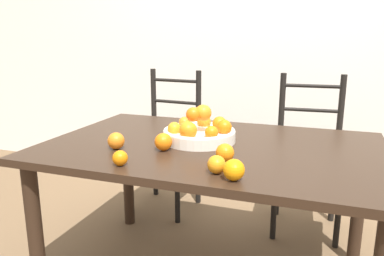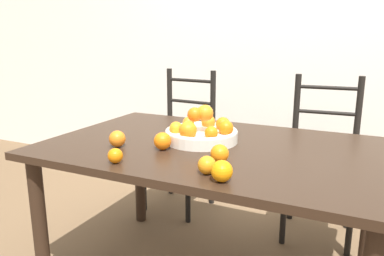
{
  "view_description": "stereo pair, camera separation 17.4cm",
  "coord_description": "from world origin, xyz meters",
  "px_view_note": "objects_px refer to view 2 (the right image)",
  "views": [
    {
      "loc": [
        0.49,
        -1.67,
        1.25
      ],
      "look_at": [
        -0.08,
        -0.08,
        0.85
      ],
      "focal_mm": 35.0,
      "sensor_mm": 36.0,
      "label": 1
    },
    {
      "loc": [
        0.65,
        -1.6,
        1.25
      ],
      "look_at": [
        -0.08,
        -0.08,
        0.85
      ],
      "focal_mm": 35.0,
      "sensor_mm": 36.0,
      "label": 2
    }
  ],
  "objects_px": {
    "orange_loose_0": "(163,141)",
    "orange_loose_5": "(115,156)",
    "orange_loose_2": "(222,171)",
    "chair_right": "(321,164)",
    "fruit_bowl": "(202,132)",
    "chair_left": "(181,145)",
    "orange_loose_3": "(207,165)",
    "orange_loose_1": "(117,139)",
    "orange_loose_4": "(220,154)"
  },
  "relations": [
    {
      "from": "orange_loose_4",
      "to": "chair_left",
      "type": "height_order",
      "value": "chair_left"
    },
    {
      "from": "orange_loose_5",
      "to": "chair_right",
      "type": "relative_size",
      "value": 0.06
    },
    {
      "from": "orange_loose_1",
      "to": "orange_loose_5",
      "type": "height_order",
      "value": "orange_loose_1"
    },
    {
      "from": "orange_loose_3",
      "to": "chair_left",
      "type": "xyz_separation_m",
      "value": [
        -0.7,
        1.17,
        -0.32
      ]
    },
    {
      "from": "orange_loose_5",
      "to": "chair_right",
      "type": "bearing_deg",
      "value": 60.56
    },
    {
      "from": "orange_loose_2",
      "to": "orange_loose_3",
      "type": "height_order",
      "value": "orange_loose_2"
    },
    {
      "from": "chair_left",
      "to": "orange_loose_3",
      "type": "bearing_deg",
      "value": -54.07
    },
    {
      "from": "fruit_bowl",
      "to": "orange_loose_0",
      "type": "relative_size",
      "value": 4.41
    },
    {
      "from": "chair_right",
      "to": "orange_loose_1",
      "type": "bearing_deg",
      "value": -132.67
    },
    {
      "from": "fruit_bowl",
      "to": "chair_right",
      "type": "relative_size",
      "value": 0.35
    },
    {
      "from": "fruit_bowl",
      "to": "orange_loose_3",
      "type": "height_order",
      "value": "fruit_bowl"
    },
    {
      "from": "orange_loose_0",
      "to": "chair_right",
      "type": "height_order",
      "value": "chair_right"
    },
    {
      "from": "orange_loose_0",
      "to": "orange_loose_3",
      "type": "relative_size",
      "value": 1.15
    },
    {
      "from": "chair_right",
      "to": "fruit_bowl",
      "type": "bearing_deg",
      "value": -126.93
    },
    {
      "from": "orange_loose_0",
      "to": "orange_loose_2",
      "type": "height_order",
      "value": "orange_loose_0"
    },
    {
      "from": "fruit_bowl",
      "to": "chair_right",
      "type": "xyz_separation_m",
      "value": [
        0.5,
        0.76,
        -0.33
      ]
    },
    {
      "from": "chair_right",
      "to": "orange_loose_3",
      "type": "bearing_deg",
      "value": -108.02
    },
    {
      "from": "orange_loose_1",
      "to": "orange_loose_2",
      "type": "distance_m",
      "value": 0.63
    },
    {
      "from": "orange_loose_3",
      "to": "chair_right",
      "type": "bearing_deg",
      "value": 75.79
    },
    {
      "from": "chair_right",
      "to": "orange_loose_0",
      "type": "bearing_deg",
      "value": -125.92
    },
    {
      "from": "chair_left",
      "to": "orange_loose_0",
      "type": "bearing_deg",
      "value": -62.83
    },
    {
      "from": "orange_loose_5",
      "to": "chair_right",
      "type": "height_order",
      "value": "chair_right"
    },
    {
      "from": "orange_loose_3",
      "to": "fruit_bowl",
      "type": "bearing_deg",
      "value": 116.45
    },
    {
      "from": "orange_loose_3",
      "to": "chair_left",
      "type": "bearing_deg",
      "value": 121.08
    },
    {
      "from": "orange_loose_0",
      "to": "orange_loose_5",
      "type": "height_order",
      "value": "orange_loose_0"
    },
    {
      "from": "orange_loose_3",
      "to": "orange_loose_4",
      "type": "bearing_deg",
      "value": 92.0
    },
    {
      "from": "orange_loose_4",
      "to": "chair_left",
      "type": "bearing_deg",
      "value": 124.32
    },
    {
      "from": "orange_loose_2",
      "to": "orange_loose_3",
      "type": "bearing_deg",
      "value": 148.41
    },
    {
      "from": "orange_loose_5",
      "to": "chair_right",
      "type": "distance_m",
      "value": 1.43
    },
    {
      "from": "orange_loose_1",
      "to": "orange_loose_4",
      "type": "height_order",
      "value": "orange_loose_1"
    },
    {
      "from": "orange_loose_3",
      "to": "orange_loose_5",
      "type": "distance_m",
      "value": 0.39
    },
    {
      "from": "orange_loose_0",
      "to": "orange_loose_3",
      "type": "distance_m",
      "value": 0.37
    },
    {
      "from": "orange_loose_0",
      "to": "orange_loose_4",
      "type": "distance_m",
      "value": 0.31
    },
    {
      "from": "orange_loose_1",
      "to": "chair_left",
      "type": "relative_size",
      "value": 0.08
    },
    {
      "from": "fruit_bowl",
      "to": "orange_loose_4",
      "type": "distance_m",
      "value": 0.33
    },
    {
      "from": "chair_left",
      "to": "chair_right",
      "type": "distance_m",
      "value": 1.0
    },
    {
      "from": "orange_loose_1",
      "to": "orange_loose_3",
      "type": "xyz_separation_m",
      "value": [
        0.52,
        -0.15,
        -0.0
      ]
    },
    {
      "from": "fruit_bowl",
      "to": "chair_left",
      "type": "bearing_deg",
      "value": 123.38
    },
    {
      "from": "orange_loose_0",
      "to": "chair_left",
      "type": "distance_m",
      "value": 1.09
    },
    {
      "from": "orange_loose_0",
      "to": "orange_loose_2",
      "type": "bearing_deg",
      "value": -33.17
    },
    {
      "from": "orange_loose_0",
      "to": "orange_loose_5",
      "type": "xyz_separation_m",
      "value": [
        -0.08,
        -0.25,
        -0.01
      ]
    },
    {
      "from": "fruit_bowl",
      "to": "orange_loose_2",
      "type": "xyz_separation_m",
      "value": [
        0.28,
        -0.45,
        -0.01
      ]
    },
    {
      "from": "fruit_bowl",
      "to": "orange_loose_3",
      "type": "xyz_separation_m",
      "value": [
        0.2,
        -0.41,
        -0.02
      ]
    },
    {
      "from": "orange_loose_3",
      "to": "orange_loose_4",
      "type": "height_order",
      "value": "orange_loose_4"
    },
    {
      "from": "orange_loose_1",
      "to": "orange_loose_2",
      "type": "bearing_deg",
      "value": -18.44
    },
    {
      "from": "orange_loose_0",
      "to": "orange_loose_2",
      "type": "relative_size",
      "value": 1.03
    },
    {
      "from": "orange_loose_5",
      "to": "fruit_bowl",
      "type": "bearing_deg",
      "value": 67.47
    },
    {
      "from": "fruit_bowl",
      "to": "orange_loose_1",
      "type": "xyz_separation_m",
      "value": [
        -0.32,
        -0.25,
        -0.01
      ]
    },
    {
      "from": "orange_loose_2",
      "to": "fruit_bowl",
      "type": "bearing_deg",
      "value": 121.68
    },
    {
      "from": "orange_loose_2",
      "to": "chair_right",
      "type": "xyz_separation_m",
      "value": [
        0.22,
        1.22,
        -0.32
      ]
    }
  ]
}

